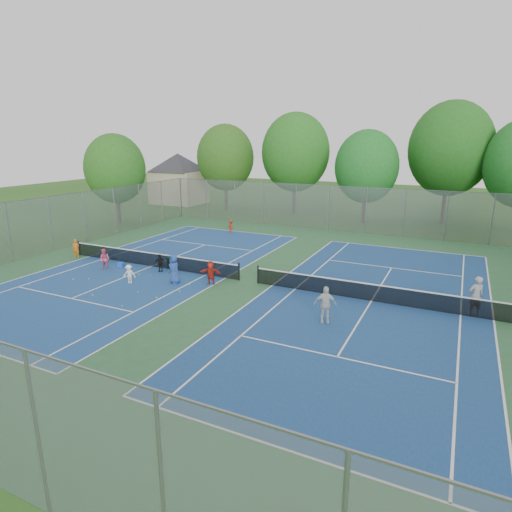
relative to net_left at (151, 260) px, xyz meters
The scene contains 37 objects.
ground 7.01m from the net_left, ahead, with size 120.00×120.00×0.00m, color #275319.
court_pad 7.01m from the net_left, ahead, with size 32.00×32.00×0.01m, color #2B5C35.
court_left 0.44m from the net_left, ahead, with size 10.97×23.77×0.01m, color navy.
court_right 14.01m from the net_left, ahead, with size 10.97×23.77×0.01m, color navy.
net_left is the anchor object (origin of this frame).
net_right 14.00m from the net_left, ahead, with size 12.87×0.10×0.91m, color black.
fence_north 17.53m from the net_left, 66.37° to the left, with size 32.00×0.10×4.00m, color gray.
fence_west 9.13m from the net_left, behind, with size 32.00×0.10×4.00m, color gray.
house 28.55m from the net_left, 122.01° to the left, with size 11.03×11.03×7.30m.
tree_nw 23.72m from the net_left, 107.65° to the left, with size 6.40×6.40×9.58m.
tree_nl 23.81m from the net_left, 87.51° to the left, with size 7.20×7.20×10.69m.
tree_nc 23.38m from the net_left, 66.80° to the left, with size 6.00×6.00×8.85m.
tree_nr 29.59m from the net_left, 56.31° to the left, with size 7.60×7.60×11.42m.
tree_side_w 16.34m from the net_left, 140.19° to the left, with size 5.60×5.60×8.47m.
ball_crate 1.98m from the net_left, 150.20° to the right, with size 0.36×0.36×0.30m, color blue.
ball_hopper 1.21m from the net_left, 25.12° to the left, with size 0.30×0.30×0.60m, color green.
student_a 6.05m from the net_left, behind, with size 0.48×0.32×1.32m, color orange.
student_b 2.83m from the net_left, 140.73° to the right, with size 0.65×0.51×1.34m, color #D35274.
student_c 3.34m from the net_left, 72.18° to the right, with size 0.71×0.41×1.10m, color white.
student_d 1.37m from the net_left, 27.86° to the right, with size 0.66×0.27×1.12m, color black.
student_e 3.89m from the net_left, 31.47° to the right, with size 0.83×0.54×1.70m, color #274692.
student_f 5.43m from the net_left, 13.75° to the right, with size 1.27×0.40×1.36m, color #B02719.
child_far_baseline 11.20m from the net_left, 91.86° to the left, with size 0.72×0.41×1.12m, color #9F2616.
instructor 18.65m from the net_left, ahead, with size 0.69×0.46×1.90m, color #9B9B9E.
teen_court_b 13.10m from the net_left, 15.64° to the right, with size 1.00×0.42×1.71m, color silver.
tennis_ball_0 1.88m from the net_left, 74.80° to the right, with size 0.07×0.07×0.07m, color #D7ED37.
tennis_ball_1 5.97m from the net_left, 48.53° to the right, with size 0.07×0.07×0.07m, color #CCEC36.
tennis_ball_2 4.71m from the net_left, 24.66° to the right, with size 0.07×0.07×0.07m, color yellow.
tennis_ball_3 6.88m from the net_left, 62.66° to the right, with size 0.07×0.07×0.07m, color #A2C42D.
tennis_ball_4 4.08m from the net_left, 113.45° to the right, with size 0.07×0.07×0.07m, color #BFD932.
tennis_ball_5 4.89m from the net_left, 59.49° to the right, with size 0.07×0.07×0.07m, color #D9E735.
tennis_ball_6 4.81m from the net_left, 119.15° to the right, with size 0.07×0.07×0.07m, color yellow.
tennis_ball_7 5.47m from the net_left, 35.43° to the right, with size 0.07×0.07×0.07m, color #C4EB36.
tennis_ball_8 7.06m from the net_left, 122.83° to the right, with size 0.07×0.07×0.07m, color #ACCB2F.
tennis_ball_9 5.68m from the net_left, 83.03° to the right, with size 0.07×0.07×0.07m, color #CEF539.
tennis_ball_10 2.26m from the net_left, 95.24° to the right, with size 0.07×0.07×0.07m, color gold.
tennis_ball_11 2.13m from the net_left, 52.83° to the right, with size 0.07×0.07×0.07m, color #ABCB2F.
Camera 1 is at (10.57, -20.82, 7.98)m, focal length 30.00 mm.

